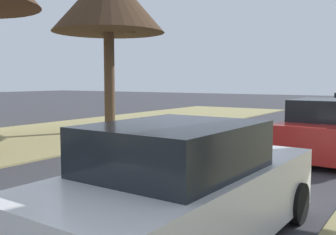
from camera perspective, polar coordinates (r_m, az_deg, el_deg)
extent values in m
cylinder|color=#4C3928|center=(15.88, -8.51, 5.09)|extent=(0.42, 0.42, 3.91)
cone|color=#3D2A1C|center=(16.19, -8.67, 16.54)|extent=(4.42, 4.42, 2.52)
cylinder|color=#4C3928|center=(15.40, -7.42, 14.25)|extent=(0.77, 1.53, 1.15)
cylinder|color=#4C3928|center=(15.43, -7.78, 14.03)|extent=(0.85, 1.36, 1.04)
cylinder|color=#4C3928|center=(16.52, -7.86, 13.42)|extent=(1.17, 0.54, 1.01)
cube|color=white|center=(4.93, 2.49, -12.08)|extent=(1.94, 4.45, 0.85)
cube|color=black|center=(4.59, 1.04, -4.34)|extent=(1.66, 2.07, 0.56)
cylinder|color=black|center=(6.80, 3.86, -9.71)|extent=(0.22, 0.61, 0.60)
cylinder|color=black|center=(6.11, 18.23, -11.72)|extent=(0.22, 0.61, 0.60)
cube|color=red|center=(11.53, 22.28, -2.39)|extent=(1.94, 4.45, 0.85)
cube|color=black|center=(11.25, 22.16, 1.04)|extent=(1.66, 2.07, 0.56)
cylinder|color=black|center=(13.36, 20.20, -2.56)|extent=(0.22, 0.61, 0.60)
cylinder|color=black|center=(10.24, 15.36, -4.76)|extent=(0.22, 0.61, 0.60)
cylinder|color=black|center=(17.07, 22.35, -0.97)|extent=(0.22, 0.61, 0.60)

